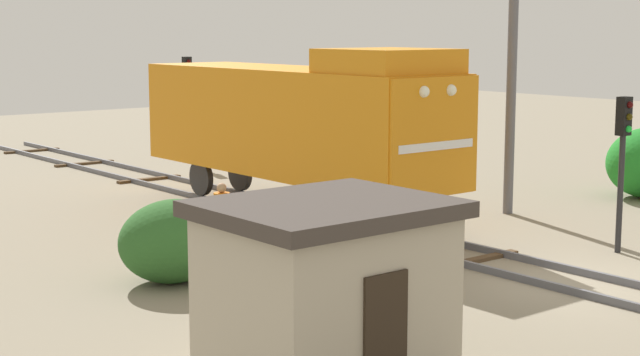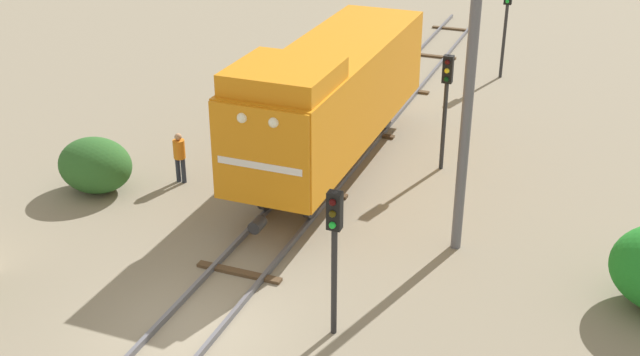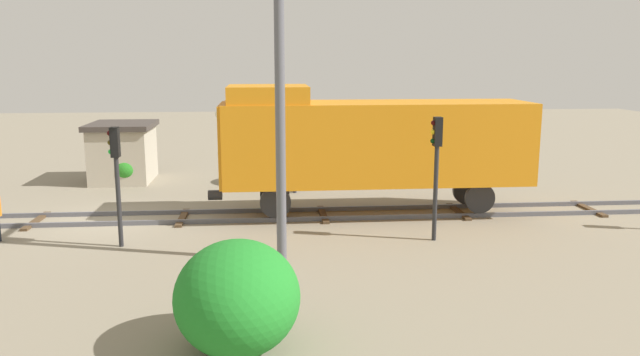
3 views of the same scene
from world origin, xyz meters
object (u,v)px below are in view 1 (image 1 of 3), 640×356
Objects in this scene: traffic_signal_near at (623,144)px; traffic_signal_far at (187,89)px; relay_hut at (326,289)px; locomotive at (298,119)px; worker_by_signal at (222,213)px; catenary_mast at (511,54)px; traffic_signal_mid at (355,110)px.

traffic_signal_far is (0.40, 20.05, 0.30)m from traffic_signal_near.
locomotive is at bearing 54.32° from relay_hut.
traffic_signal_far is at bearing 63.46° from relay_hut.
catenary_mast is at bearing 26.31° from worker_by_signal.
catenary_mast is at bearing 70.46° from traffic_signal_near.
relay_hut is (-11.10, -22.22, -1.49)m from traffic_signal_far.
locomotive reaches higher than traffic_signal_near.
traffic_signal_mid is 8.79m from worker_by_signal.
locomotive is 5.22m from worker_by_signal.
traffic_signal_far is (3.60, 11.78, 0.11)m from locomotive.
worker_by_signal is 8.57m from relay_hut.
traffic_signal_near is 9.49m from worker_by_signal.
traffic_signal_near is 20.06m from traffic_signal_far.
traffic_signal_mid is at bearing 107.54° from catenary_mast.
locomotive is 1.35× the size of catenary_mast.
traffic_signal_near is at bearing -6.31° from worker_by_signal.
traffic_signal_mid is (3.40, 1.51, -0.03)m from locomotive.
traffic_signal_near is 2.17× the size of worker_by_signal.
relay_hut is at bearing -150.38° from catenary_mast.
catenary_mast is at bearing -72.46° from traffic_signal_mid.
catenary_mast reaches higher than relay_hut.
traffic_signal_far is at bearing 95.06° from catenary_mast.
worker_by_signal is at bearing -151.88° from traffic_signal_mid.
traffic_signal_mid is 16.23m from relay_hut.
worker_by_signal is (-7.40, 5.73, -1.59)m from traffic_signal_near.
worker_by_signal is at bearing 67.31° from relay_hut.
traffic_signal_near is at bearing -91.14° from traffic_signal_far.
relay_hut is (-7.50, -10.44, -1.38)m from locomotive.
traffic_signal_near is 0.89× the size of traffic_signal_far.
locomotive is 12.93m from relay_hut.
traffic_signal_far is 2.44× the size of worker_by_signal.
traffic_signal_near is 1.05× the size of relay_hut.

